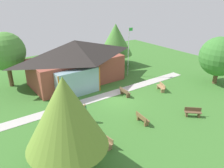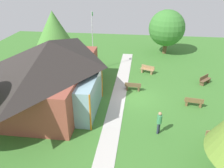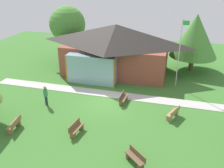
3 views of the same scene
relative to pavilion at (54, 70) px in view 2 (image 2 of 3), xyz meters
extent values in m
plane|color=#3D752D|center=(1.03, -6.80, -2.73)|extent=(44.00, 44.00, 0.00)
cube|color=brown|center=(0.07, 0.15, -1.14)|extent=(10.81, 5.68, 3.19)
pyramid|color=#2D2826|center=(0.07, 0.15, 1.49)|extent=(11.81, 6.68, 2.07)
cube|color=#8CB2BF|center=(-1.55, -3.29, -1.29)|extent=(4.87, 1.20, 2.87)
cylinder|color=orange|center=(-3.98, -3.89, -1.29)|extent=(0.12, 0.12, 2.87)
cylinder|color=orange|center=(0.88, -3.89, -1.29)|extent=(0.12, 0.12, 2.87)
cube|color=#BCB7B2|center=(1.03, -5.36, -2.71)|extent=(23.21, 1.51, 0.03)
cylinder|color=silver|center=(6.63, -1.97, 0.52)|extent=(0.08, 0.08, 6.50)
cube|color=green|center=(6.93, -1.97, 3.42)|extent=(0.60, 0.02, 0.40)
cube|color=brown|center=(4.66, -13.67, -2.28)|extent=(1.40, 1.34, 0.06)
cube|color=brown|center=(5.06, -14.04, -2.53)|extent=(0.39, 0.40, 0.39)
cube|color=brown|center=(4.26, -13.30, -2.53)|extent=(0.39, 0.40, 0.39)
cube|color=brown|center=(4.79, -13.53, -2.07)|extent=(1.14, 1.06, 0.36)
cube|color=brown|center=(2.43, -6.58, -2.28)|extent=(0.52, 1.52, 0.06)
cube|color=brown|center=(2.46, -6.03, -2.53)|extent=(0.41, 0.18, 0.39)
cube|color=brown|center=(2.40, -7.13, -2.53)|extent=(0.41, 0.18, 0.39)
cube|color=brown|center=(2.24, -6.57, -2.07)|extent=(0.14, 1.50, 0.36)
cube|color=olive|center=(-4.27, -12.41, -2.28)|extent=(0.62, 1.54, 0.06)
cube|color=olive|center=(-4.34, -11.87, -2.53)|extent=(0.42, 0.21, 0.39)
cube|color=olive|center=(-4.09, -12.39, -2.07)|extent=(0.24, 1.50, 0.36)
cube|color=brown|center=(0.23, -11.73, -2.28)|extent=(0.63, 1.54, 0.06)
cube|color=brown|center=(0.31, -11.18, -2.53)|extent=(0.42, 0.21, 0.39)
cube|color=brown|center=(0.16, -12.27, -2.53)|extent=(0.42, 0.21, 0.39)
cube|color=brown|center=(0.04, -11.70, -2.07)|extent=(0.26, 1.49, 0.36)
cube|color=#9E7A51|center=(6.59, -7.96, -2.28)|extent=(1.00, 1.55, 0.06)
cube|color=#9E7A51|center=(6.37, -8.47, -2.53)|extent=(0.43, 0.31, 0.39)
cube|color=#9E7A51|center=(6.81, -7.46, -2.53)|extent=(0.43, 0.31, 0.39)
cube|color=#9E7A51|center=(6.76, -8.04, -2.07)|extent=(0.65, 1.40, 0.36)
cylinder|color=#2D3347|center=(-3.66, -8.67, -2.30)|extent=(0.14, 0.14, 0.85)
cylinder|color=#2D3347|center=(-3.82, -8.58, -2.30)|extent=(0.14, 0.14, 0.85)
cylinder|color=#3F8C59|center=(-3.74, -8.62, -1.55)|extent=(0.34, 0.34, 0.65)
sphere|color=tan|center=(-3.74, -8.62, -1.11)|extent=(0.24, 0.24, 0.24)
cylinder|color=brown|center=(8.13, 2.81, -1.89)|extent=(0.53, 0.53, 1.67)
cone|color=#4C8C38|center=(8.13, 2.81, 1.23)|extent=(5.07, 5.07, 4.56)
cylinder|color=brown|center=(13.66, -10.36, -1.89)|extent=(0.51, 0.51, 1.68)
sphere|color=#3D7F33|center=(13.66, -10.36, 0.70)|extent=(4.67, 4.67, 4.67)
camera|label=1|loc=(-11.86, -23.83, 8.09)|focal=36.15mm
camera|label=2|loc=(-16.90, -7.02, 7.58)|focal=36.83mm
camera|label=3|loc=(6.31, -25.20, 7.79)|focal=40.46mm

